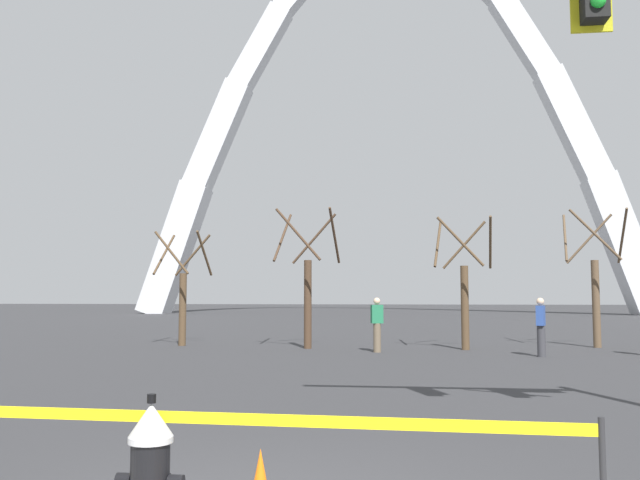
{
  "coord_description": "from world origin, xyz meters",
  "views": [
    {
      "loc": [
        1.07,
        -5.03,
        1.65
      ],
      "look_at": [
        -0.19,
        5.0,
        2.5
      ],
      "focal_mm": 37.23,
      "sensor_mm": 36.0,
      "label": 1
    }
  ],
  "objects_px": {
    "fire_hydrant": "(150,473)",
    "pedestrian_walking_right": "(377,324)",
    "pedestrian_standing_center": "(541,326)",
    "monument_arch": "(389,135)"
  },
  "relations": [
    {
      "from": "fire_hydrant",
      "to": "monument_arch",
      "type": "distance_m",
      "value": 57.25
    },
    {
      "from": "fire_hydrant",
      "to": "pedestrian_standing_center",
      "type": "height_order",
      "value": "pedestrian_standing_center"
    },
    {
      "from": "pedestrian_standing_center",
      "to": "pedestrian_walking_right",
      "type": "xyz_separation_m",
      "value": [
        -4.47,
        0.9,
        0.0
      ]
    },
    {
      "from": "monument_arch",
      "to": "pedestrian_standing_center",
      "type": "xyz_separation_m",
      "value": [
        4.78,
        -40.71,
        -15.35
      ]
    },
    {
      "from": "monument_arch",
      "to": "pedestrian_standing_center",
      "type": "height_order",
      "value": "monument_arch"
    },
    {
      "from": "monument_arch",
      "to": "pedestrian_walking_right",
      "type": "height_order",
      "value": "monument_arch"
    },
    {
      "from": "pedestrian_standing_center",
      "to": "pedestrian_walking_right",
      "type": "relative_size",
      "value": 1.0
    },
    {
      "from": "pedestrian_standing_center",
      "to": "pedestrian_walking_right",
      "type": "bearing_deg",
      "value": 168.65
    },
    {
      "from": "fire_hydrant",
      "to": "pedestrian_walking_right",
      "type": "relative_size",
      "value": 0.62
    },
    {
      "from": "monument_arch",
      "to": "pedestrian_walking_right",
      "type": "relative_size",
      "value": 29.23
    }
  ]
}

